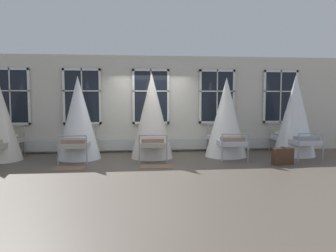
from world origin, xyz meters
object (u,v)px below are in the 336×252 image
(cot_fourth, at_px, (226,118))
(cot_fifth, at_px, (295,116))
(cot_third, at_px, (152,117))
(cot_second, at_px, (78,119))
(suitcase_dark, at_px, (283,156))

(cot_fourth, bearing_deg, cot_fifth, -91.40)
(cot_third, bearing_deg, cot_fourth, -88.66)
(cot_second, bearing_deg, cot_fifth, -89.56)
(cot_fifth, distance_m, suitcase_dark, 1.95)
(cot_second, height_order, cot_fourth, cot_second)
(cot_fourth, distance_m, cot_fifth, 2.15)
(cot_third, bearing_deg, suitcase_dark, -111.29)
(cot_second, distance_m, cot_fifth, 6.51)
(cot_third, relative_size, cot_fourth, 1.04)
(cot_third, xyz_separation_m, cot_fifth, (4.39, -0.05, 0.00))
(cot_fifth, bearing_deg, suitcase_dark, 142.30)
(cot_fourth, relative_size, suitcase_dark, 4.08)
(cot_fourth, bearing_deg, cot_second, 89.61)
(cot_third, bearing_deg, cot_fifth, -89.39)
(cot_second, xyz_separation_m, cot_fourth, (4.37, -0.03, -0.01))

